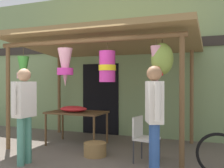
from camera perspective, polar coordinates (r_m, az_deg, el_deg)
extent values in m
plane|color=#60564C|center=(5.33, -10.23, -15.72)|extent=(30.00, 30.00, 0.00)
cube|color=#7A9360|center=(7.46, 0.27, 4.45)|extent=(12.09, 0.25, 4.01)
cube|color=#2D2823|center=(7.38, -0.14, 8.25)|extent=(10.88, 0.04, 0.24)
cube|color=black|center=(7.47, -2.56, -3.26)|extent=(1.10, 0.03, 2.00)
cylinder|color=brown|center=(6.21, -21.77, -2.74)|extent=(0.09, 0.09, 2.29)
cylinder|color=brown|center=(4.56, 15.03, -3.88)|extent=(0.09, 0.09, 2.29)
cylinder|color=brown|center=(7.82, -11.48, -2.05)|extent=(0.09, 0.09, 2.29)
cylinder|color=brown|center=(6.58, 17.02, -2.54)|extent=(0.09, 0.09, 2.29)
cylinder|color=brown|center=(5.17, -6.31, 9.36)|extent=(3.94, 0.10, 0.10)
cylinder|color=brown|center=(7.04, 1.52, 8.22)|extent=(3.94, 0.10, 0.10)
cube|color=olive|center=(6.10, -1.79, 9.14)|extent=(4.24, 2.54, 0.36)
cylinder|color=brown|center=(6.00, -18.81, 6.66)|extent=(0.01, 0.01, 0.20)
cone|color=green|center=(5.96, -18.80, 2.45)|extent=(0.25, 0.25, 0.68)
cylinder|color=pink|center=(5.96, -18.80, 1.76)|extent=(0.27, 0.27, 0.12)
cylinder|color=brown|center=(5.32, -10.20, 8.12)|extent=(0.01, 0.01, 0.08)
cone|color=pink|center=(5.28, -10.20, 3.56)|extent=(0.30, 0.30, 0.76)
cylinder|color=#D13399|center=(5.27, -10.20, 2.71)|extent=(0.32, 0.32, 0.14)
cylinder|color=brown|center=(5.03, -1.04, 8.12)|extent=(0.01, 0.01, 0.16)
cylinder|color=#D13399|center=(4.99, -1.04, 3.84)|extent=(0.31, 0.31, 0.59)
cylinder|color=yellow|center=(4.99, -1.04, 3.57)|extent=(0.33, 0.33, 0.11)
cylinder|color=brown|center=(4.71, 9.71, 8.90)|extent=(0.01, 0.01, 0.12)
cone|color=pink|center=(4.66, 9.70, 3.03)|extent=(0.21, 0.21, 0.85)
cylinder|color=red|center=(4.66, 9.70, 2.76)|extent=(0.23, 0.23, 0.15)
cylinder|color=#4C3D23|center=(4.74, 10.92, 9.18)|extent=(0.02, 0.02, 0.06)
ellipsoid|color=#89A842|center=(4.70, 10.91, 5.43)|extent=(0.39, 0.33, 0.56)
cube|color=brown|center=(6.27, -7.69, -6.17)|extent=(1.34, 0.83, 0.04)
cylinder|color=brown|center=(6.36, -14.29, -9.65)|extent=(0.05, 0.05, 0.74)
cylinder|color=brown|center=(5.73, -3.96, -10.76)|extent=(0.05, 0.05, 0.74)
cylinder|color=brown|center=(6.95, -10.73, -8.77)|extent=(0.05, 0.05, 0.74)
cylinder|color=brown|center=(6.39, -1.11, -9.59)|extent=(0.05, 0.05, 0.74)
ellipsoid|color=red|center=(6.24, -8.43, -5.40)|extent=(0.67, 0.47, 0.13)
ellipsoid|color=yellow|center=(6.14, -7.85, -5.43)|extent=(0.30, 0.23, 0.09)
cube|color=beige|center=(4.94, 7.57, -11.77)|extent=(0.46, 0.46, 0.04)
cube|color=beige|center=(4.97, 5.64, -9.34)|extent=(0.10, 0.40, 0.40)
cylinder|color=#333338|center=(4.76, 8.74, -14.97)|extent=(0.03, 0.03, 0.44)
cylinder|color=#333338|center=(5.09, 10.31, -13.96)|extent=(0.03, 0.03, 0.44)
cylinder|color=#333338|center=(4.90, 4.71, -14.50)|extent=(0.03, 0.03, 0.44)
cylinder|color=#333338|center=(5.22, 6.50, -13.58)|extent=(0.03, 0.03, 0.44)
cylinder|color=olive|center=(5.39, -3.73, -14.07)|extent=(0.45, 0.45, 0.27)
torus|color=black|center=(4.59, 22.32, -14.16)|extent=(0.71, 0.11, 0.71)
cylinder|color=#2D5193|center=(4.29, 8.96, -13.84)|extent=(0.13, 0.13, 0.86)
cylinder|color=#2D5193|center=(4.12, 9.45, -14.45)|extent=(0.13, 0.13, 0.86)
cube|color=silver|center=(4.08, 9.22, -3.89)|extent=(0.36, 0.45, 0.64)
cylinder|color=silver|center=(4.32, 8.57, -3.21)|extent=(0.08, 0.08, 0.58)
cylinder|color=silver|center=(3.82, 9.95, -3.70)|extent=(0.08, 0.08, 0.58)
sphere|color=#9E704C|center=(4.07, 9.23, 2.29)|extent=(0.24, 0.24, 0.24)
cylinder|color=#4C8E7A|center=(5.12, -17.89, -11.50)|extent=(0.13, 0.13, 0.85)
cylinder|color=#4C8E7A|center=(5.00, -19.33, -11.81)|extent=(0.13, 0.13, 0.85)
cube|color=silver|center=(4.96, -18.62, -3.18)|extent=(0.25, 0.41, 0.64)
cylinder|color=silver|center=(5.14, -16.65, -2.69)|extent=(0.08, 0.08, 0.58)
cylinder|color=silver|center=(4.77, -20.75, -2.94)|extent=(0.08, 0.08, 0.58)
sphere|color=tan|center=(4.95, -18.64, 1.88)|extent=(0.23, 0.23, 0.23)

